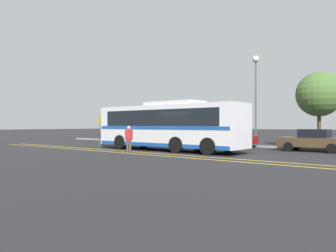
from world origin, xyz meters
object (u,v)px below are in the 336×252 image
(transit_bus, at_px, (168,125))
(pedestrian_0, at_px, (129,138))
(parked_car_3, at_px, (313,140))
(street_lamp, at_px, (256,79))
(tree_0, at_px, (319,94))
(parked_car_0, at_px, (119,135))
(bus_stop_sign, at_px, (100,127))
(parked_car_1, at_px, (160,136))
(parked_car_2, at_px, (226,138))

(transit_bus, xyz_separation_m, pedestrian_0, (-0.63, -3.06, -0.77))
(parked_car_3, height_order, street_lamp, street_lamp)
(parked_car_3, relative_size, tree_0, 0.73)
(pedestrian_0, bearing_deg, parked_car_0, -62.16)
(pedestrian_0, xyz_separation_m, street_lamp, (3.54, 10.60, 4.44))
(bus_stop_sign, bearing_deg, pedestrian_0, -113.43)
(transit_bus, relative_size, parked_car_1, 2.77)
(bus_stop_sign, distance_m, tree_0, 17.03)
(parked_car_1, xyz_separation_m, tree_0, (12.58, 3.85, 3.31))
(parked_car_1, distance_m, parked_car_3, 13.26)
(tree_0, bearing_deg, parked_car_2, -148.08)
(parked_car_2, xyz_separation_m, pedestrian_0, (-1.88, -8.78, 0.25))
(parked_car_0, bearing_deg, street_lamp, -77.91)
(parked_car_3, height_order, pedestrian_0, pedestrian_0)
(transit_bus, xyz_separation_m, tree_0, (7.17, 9.40, 2.34))
(bus_stop_sign, xyz_separation_m, street_lamp, (9.40, 8.00, 3.84))
(parked_car_2, bearing_deg, parked_car_3, -91.46)
(parked_car_1, bearing_deg, street_lamp, -75.05)
(transit_bus, height_order, parked_car_1, transit_bus)
(parked_car_3, relative_size, street_lamp, 0.58)
(pedestrian_0, height_order, bus_stop_sign, bus_stop_sign)
(transit_bus, height_order, bus_stop_sign, transit_bus)
(transit_bus, height_order, parked_car_0, transit_bus)
(parked_car_1, relative_size, tree_0, 0.70)
(parked_car_0, distance_m, pedestrian_0, 13.01)
(parked_car_2, relative_size, pedestrian_0, 2.85)
(street_lamp, xyz_separation_m, tree_0, (4.26, 1.87, -1.33))
(transit_bus, height_order, parked_car_3, transit_bus)
(transit_bus, distance_m, parked_car_3, 9.49)
(tree_0, bearing_deg, bus_stop_sign, -144.15)
(parked_car_0, relative_size, tree_0, 0.74)
(bus_stop_sign, bearing_deg, street_lamp, -49.10)
(parked_car_2, distance_m, bus_stop_sign, 9.94)
(parked_car_0, xyz_separation_m, pedestrian_0, (9.95, -8.37, 0.21))
(parked_car_3, bearing_deg, parked_car_1, 87.68)
(parked_car_0, height_order, pedestrian_0, pedestrian_0)
(parked_car_2, relative_size, street_lamp, 0.65)
(transit_bus, relative_size, parked_car_0, 2.64)
(parked_car_2, height_order, bus_stop_sign, bus_stop_sign)
(parked_car_1, bearing_deg, bus_stop_sign, 171.42)
(parked_car_2, xyz_separation_m, parked_car_3, (6.59, -0.47, 0.03))
(parked_car_3, xyz_separation_m, pedestrian_0, (-8.47, -8.31, 0.21))
(parked_car_2, xyz_separation_m, street_lamp, (1.66, 1.82, 4.69))
(parked_car_1, relative_size, pedestrian_0, 2.46)
(parked_car_0, bearing_deg, bus_stop_sign, -141.92)
(parked_car_1, distance_m, pedestrian_0, 9.86)
(parked_car_0, bearing_deg, tree_0, -74.30)
(bus_stop_sign, bearing_deg, parked_car_2, -50.88)
(pedestrian_0, height_order, tree_0, tree_0)
(parked_car_3, xyz_separation_m, bus_stop_sign, (-14.33, -5.71, 0.81))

